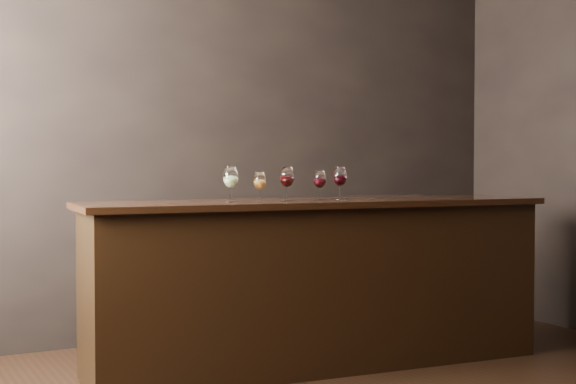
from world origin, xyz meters
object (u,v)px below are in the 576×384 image
back_bar_shelf (280,266)px  glass_red_b (320,180)px  bar_counter (318,286)px  glass_red_a (287,178)px  glass_amber (260,181)px  glass_white (231,178)px  glass_red_c (340,177)px

back_bar_shelf → glass_red_b: glass_red_b is taller
bar_counter → glass_red_a: glass_red_a is taller
glass_amber → glass_red_b: size_ratio=0.96×
glass_white → glass_red_c: (0.74, 0.05, -0.00)m
glass_white → glass_amber: glass_white is taller
glass_white → glass_red_c: 0.74m
back_bar_shelf → glass_amber: bearing=-123.4°
glass_white → glass_red_c: glass_white is taller
bar_counter → glass_red_a: size_ratio=13.68×
back_bar_shelf → glass_red_a: size_ratio=13.34×
glass_white → glass_red_a: bearing=-0.1°
back_bar_shelf → glass_red_b: 1.15m
bar_counter → back_bar_shelf: size_ratio=1.03×
bar_counter → glass_red_b: size_ratio=15.32×
bar_counter → glass_red_a: (-0.21, -0.01, 0.64)m
bar_counter → glass_red_a: bearing=-173.0°
glass_red_b → back_bar_shelf: bearing=76.5°
glass_white → glass_red_c: size_ratio=1.01×
glass_amber → glass_red_a: glass_red_a is taller
glass_red_a → glass_red_b: bearing=-5.7°
glass_red_a → glass_amber: bearing=-177.6°
glass_red_a → glass_red_c: bearing=7.1°
bar_counter → glass_amber: (-0.39, -0.02, 0.63)m
glass_red_a → bar_counter: bearing=2.5°
back_bar_shelf → glass_amber: glass_amber is taller
glass_red_c → glass_amber: bearing=-174.4°
glass_red_a → glass_white: bearing=179.9°
glass_amber → glass_red_c: size_ratio=0.86×
glass_red_b → glass_red_c: bearing=20.8°
back_bar_shelf → glass_amber: (-0.61, -0.92, 0.62)m
bar_counter → glass_red_a: 0.68m
glass_red_b → glass_red_c: (0.18, 0.07, 0.01)m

